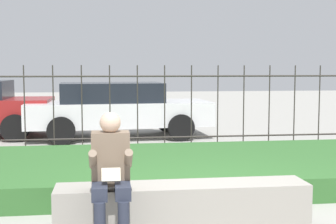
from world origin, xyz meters
TOP-DOWN VIEW (x-y plane):
  - stone_bench at (-0.35, 0.00)m, footprint 2.71×0.48m
  - person_seated_reader at (-1.12, -0.28)m, footprint 0.42×0.73m
  - grass_berm at (0.00, 2.26)m, footprint 10.10×3.13m
  - iron_fence at (0.00, 4.33)m, footprint 8.10×0.03m
  - car_parked_center at (-0.88, 6.82)m, footprint 4.61×2.07m

SIDE VIEW (x-z plane):
  - grass_berm at x=0.00m, z-range 0.00..0.33m
  - stone_bench at x=-0.35m, z-range -0.03..0.47m
  - person_seated_reader at x=-1.12m, z-range 0.07..1.37m
  - car_parked_center at x=-0.88m, z-range 0.05..1.43m
  - iron_fence at x=0.00m, z-range 0.04..1.83m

